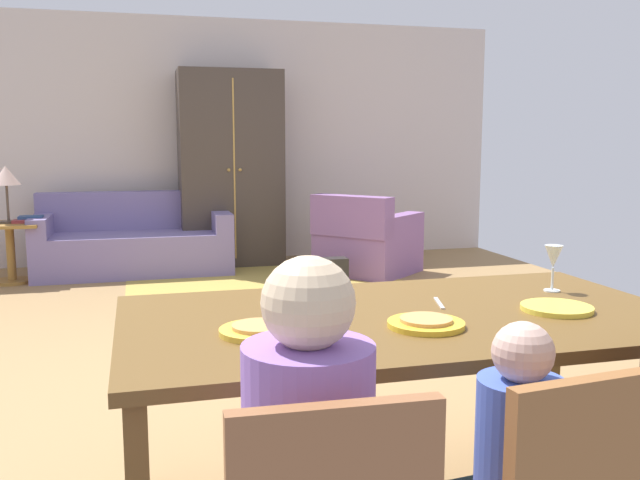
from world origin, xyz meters
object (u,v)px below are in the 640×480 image
plate_near_child (426,324)px  handbag (330,272)px  wine_glass (553,259)px  dining_table (405,331)px  armoire (231,169)px  book_upper (31,217)px  couch (134,243)px  book_lower (25,221)px  armchair (366,243)px  table_lamp (6,178)px  side_table (10,244)px  plate_near_woman (557,308)px  plate_near_man (259,331)px

plate_near_child → handbag: (0.85, 4.15, -0.64)m
wine_glass → handbag: size_ratio=0.58×
dining_table → wine_glass: bearing=14.4°
armoire → book_upper: bearing=-167.5°
couch → book_lower: bearing=-164.1°
armchair → table_lamp: 3.53m
wine_glass → book_lower: bearing=119.3°
armchair → side_table: (-3.43, 0.44, 0.06)m
plate_near_woman → armchair: armchair is taller
armchair → armoire: 1.72m
side_table → table_lamp: (-0.00, 0.00, 0.63)m
couch → handbag: couch is taller
dining_table → plate_near_man: bearing=-167.4°
plate_near_man → handbag: (1.39, 4.09, -0.64)m
side_table → armoire: bearing=12.8°
table_lamp → book_upper: 0.43m
plate_near_man → armoire: bearing=83.2°
dining_table → side_table: 5.30m
dining_table → plate_near_woman: 0.55m
side_table → table_lamp: table_lamp is taller
armoire → armchair: bearing=-36.8°
book_lower → handbag: (2.77, -0.87, -0.46)m
armchair → book_lower: size_ratio=5.49×
wine_glass → couch: size_ratio=0.10×
book_upper → armoire: bearing=12.5°
plate_near_woman → book_lower: plate_near_woman is taller
couch → armoire: 1.31m
plate_near_man → plate_near_child: 0.54m
armchair → table_lamp: table_lamp is taller
couch → plate_near_child: bearing=-80.1°
plate_near_woman → wine_glass: 0.35m
handbag → side_table: bearing=162.9°
book_lower → handbag: size_ratio=0.69×
armoire → book_upper: (-2.00, -0.44, -0.43)m
book_upper → wine_glass: bearing=-61.5°
armchair → wine_glass: bearing=-98.9°
handbag → armoire: bearing=117.8°
armchair → book_upper: 3.29m
dining_table → plate_near_woman: bearing=-10.6°
dining_table → book_lower: (-1.92, 4.84, -0.10)m
book_upper → plate_near_man: bearing=-75.1°
plate_near_woman → table_lamp: size_ratio=0.46×
wine_glass → couch: (-1.62, 4.94, -0.59)m
side_table → book_lower: book_lower is taller
plate_near_woman → armchair: bearing=79.6°
plate_near_woman → book_lower: (-2.45, 4.94, -0.18)m
plate_near_child → plate_near_woman: size_ratio=1.00×
table_lamp → plate_near_child: bearing=-67.7°
book_lower → dining_table: bearing=-68.4°
plate_near_man → side_table: bearing=107.1°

